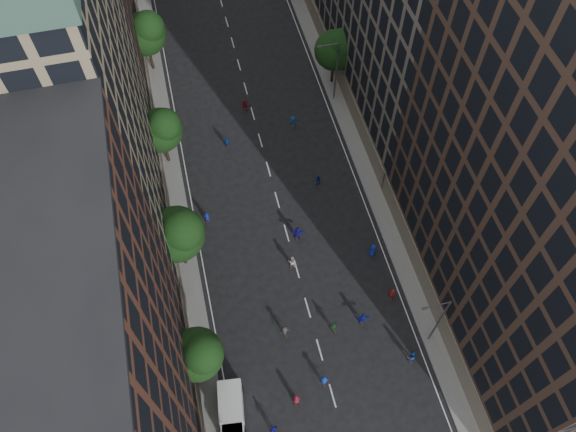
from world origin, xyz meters
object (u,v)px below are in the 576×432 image
(streetlamp_near, at_px, (438,320))
(cargo_van, at_px, (231,409))
(skater_2, at_px, (411,357))
(streetlamp_far, at_px, (335,69))

(streetlamp_near, xyz_separation_m, cargo_van, (-19.65, -2.30, -3.82))
(streetlamp_near, distance_m, cargo_van, 20.15)
(cargo_van, distance_m, skater_2, 17.40)
(skater_2, bearing_deg, streetlamp_near, -161.94)
(skater_2, bearing_deg, streetlamp_far, -108.92)
(streetlamp_near, bearing_deg, skater_2, -146.80)
(streetlamp_far, height_order, skater_2, streetlamp_far)
(cargo_van, height_order, skater_2, cargo_van)
(streetlamp_near, height_order, skater_2, streetlamp_near)
(streetlamp_near, distance_m, skater_2, 5.06)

